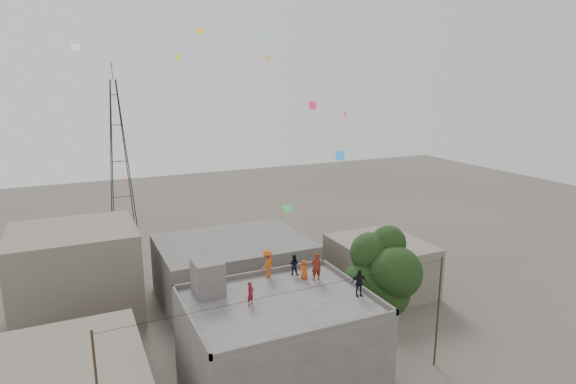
% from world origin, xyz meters
% --- Properties ---
extents(main_building, '(10.00, 8.00, 6.10)m').
position_xyz_m(main_building, '(0.00, 0.00, 3.05)').
color(main_building, '#55524F').
rests_on(main_building, ground).
extents(parapet, '(10.00, 8.00, 0.30)m').
position_xyz_m(parapet, '(0.00, 0.00, 6.25)').
color(parapet, '#55524F').
rests_on(parapet, main_building).
extents(stair_head_box, '(1.60, 1.80, 2.00)m').
position_xyz_m(stair_head_box, '(-3.20, 2.60, 7.10)').
color(stair_head_box, '#55524F').
rests_on(stair_head_box, main_building).
extents(neighbor_north, '(12.00, 9.00, 5.00)m').
position_xyz_m(neighbor_north, '(2.00, 14.00, 2.50)').
color(neighbor_north, '#55524F').
rests_on(neighbor_north, ground).
extents(neighbor_northwest, '(9.00, 8.00, 7.00)m').
position_xyz_m(neighbor_northwest, '(-10.00, 16.00, 3.50)').
color(neighbor_northwest, '#6B6354').
rests_on(neighbor_northwest, ground).
extents(neighbor_east, '(7.00, 8.00, 4.40)m').
position_xyz_m(neighbor_east, '(14.00, 10.00, 2.20)').
color(neighbor_east, '#6B6354').
rests_on(neighbor_east, ground).
extents(tree, '(4.90, 4.60, 9.10)m').
position_xyz_m(tree, '(7.37, 0.60, 6.10)').
color(tree, black).
rests_on(tree, ground).
extents(utility_line, '(20.12, 0.62, 7.40)m').
position_xyz_m(utility_line, '(0.50, -1.25, 3.83)').
color(utility_line, black).
rests_on(utility_line, ground).
extents(transmission_tower, '(2.97, 2.97, 20.01)m').
position_xyz_m(transmission_tower, '(-4.00, 40.00, 9.07)').
color(transmission_tower, black).
rests_on(transmission_tower, ground).
extents(person_red_adult, '(0.67, 0.49, 1.73)m').
position_xyz_m(person_red_adult, '(3.27, 1.79, 6.96)').
color(person_red_adult, maroon).
rests_on(person_red_adult, main_building).
extents(person_orange_child, '(0.66, 0.70, 1.20)m').
position_xyz_m(person_orange_child, '(2.68, 2.27, 6.70)').
color(person_orange_child, '#CB4A17').
rests_on(person_orange_child, main_building).
extents(person_dark_child, '(0.80, 0.77, 1.30)m').
position_xyz_m(person_dark_child, '(2.40, 3.11, 6.75)').
color(person_dark_child, black).
rests_on(person_dark_child, main_building).
extents(person_dark_adult, '(0.98, 0.58, 1.56)m').
position_xyz_m(person_dark_adult, '(4.40, -1.16, 6.88)').
color(person_dark_adult, black).
rests_on(person_dark_adult, main_building).
extents(person_orange_adult, '(1.30, 1.20, 1.75)m').
position_xyz_m(person_orange_adult, '(0.75, 3.40, 6.98)').
color(person_orange_adult, '#C35416').
rests_on(person_orange_adult, main_building).
extents(person_red_child, '(0.57, 0.53, 1.31)m').
position_xyz_m(person_red_child, '(-1.50, 0.34, 6.76)').
color(person_red_child, maroon).
rests_on(person_red_child, main_building).
extents(kites, '(18.97, 14.36, 11.07)m').
position_xyz_m(kites, '(1.83, 7.63, 16.16)').
color(kites, red).
rests_on(kites, ground).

